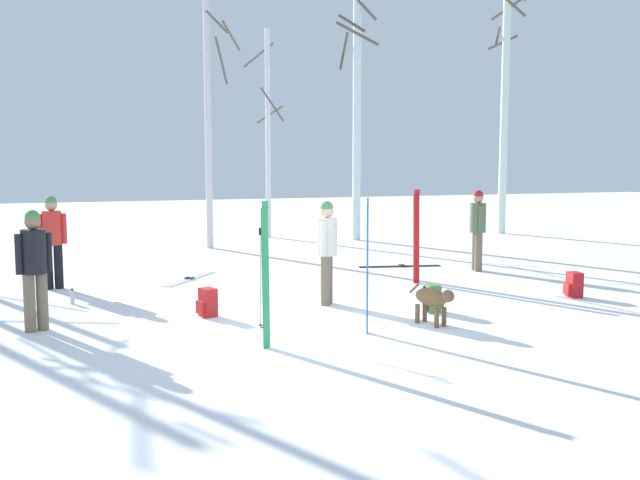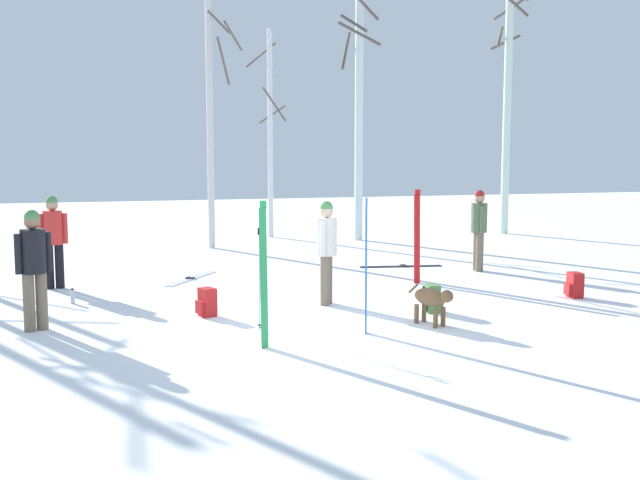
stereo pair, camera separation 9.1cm
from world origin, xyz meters
TOP-DOWN VIEW (x-y plane):
  - ground_plane at (0.00, 0.00)m, footprint 60.00×60.00m
  - person_0 at (-3.80, 1.25)m, footprint 0.48×0.34m
  - person_1 at (4.85, 4.31)m, footprint 0.34×0.51m
  - person_2 at (-3.67, 4.72)m, footprint 0.52×0.34m
  - person_3 at (0.69, 1.83)m, footprint 0.34×0.46m
  - dog at (1.70, -0.09)m, footprint 0.41×0.86m
  - ski_pair_planted_0 at (2.96, 3.28)m, footprint 0.16×0.04m
  - ski_pair_planted_1 at (0.59, -0.31)m, footprint 0.10×0.18m
  - ski_pair_planted_2 at (-0.93, -0.65)m, footprint 0.13×0.11m
  - ski_pair_lying_0 at (3.51, 5.32)m, footprint 1.82×0.48m
  - ski_pair_lying_1 at (-1.12, 5.03)m, footprint 1.24×1.66m
  - ski_poles_0 at (-0.76, 0.28)m, footprint 0.07×0.24m
  - backpack_0 at (4.99, 1.14)m, footprint 0.31×0.28m
  - backpack_1 at (2.10, 0.74)m, footprint 0.30×0.27m
  - backpack_2 at (-1.34, 1.48)m, footprint 0.33×0.31m
  - water_bottle_0 at (-3.34, 3.12)m, footprint 0.07×0.07m
  - birch_tree_3 at (0.08, 9.82)m, footprint 1.04×1.20m
  - birch_tree_4 at (2.14, 11.94)m, footprint 1.18×1.07m
  - birch_tree_5 at (4.34, 10.42)m, footprint 1.23×1.37m
  - birch_tree_6 at (9.28, 10.78)m, footprint 1.61×1.71m

SIDE VIEW (x-z plane):
  - ground_plane at x=0.00m, z-range 0.00..0.00m
  - ski_pair_lying_1 at x=-1.12m, z-range -0.01..0.03m
  - ski_pair_lying_0 at x=3.51m, z-range -0.01..0.03m
  - water_bottle_0 at x=-3.34m, z-range -0.01..0.25m
  - backpack_0 at x=4.99m, z-range -0.01..0.43m
  - backpack_1 at x=2.10m, z-range -0.01..0.43m
  - backpack_2 at x=-1.34m, z-range -0.01..0.43m
  - dog at x=1.70m, z-range 0.10..0.67m
  - ski_poles_0 at x=-0.76m, z-range 0.05..1.51m
  - ski_pair_planted_0 at x=2.96m, z-range -0.01..1.80m
  - ski_pair_planted_1 at x=0.59m, z-range -0.01..1.89m
  - ski_pair_planted_2 at x=-0.93m, z-range -0.01..1.90m
  - person_0 at x=-3.80m, z-range 0.12..1.84m
  - person_1 at x=4.85m, z-range 0.12..1.84m
  - person_2 at x=-3.67m, z-range 0.12..1.84m
  - person_3 at x=0.69m, z-range 0.12..1.84m
  - birch_tree_4 at x=2.14m, z-range 0.08..6.13m
  - birch_tree_3 at x=0.08m, z-range 0.13..6.53m
  - birch_tree_5 at x=4.34m, z-range 0.17..6.93m
  - birch_tree_6 at x=9.28m, z-range 0.23..8.21m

